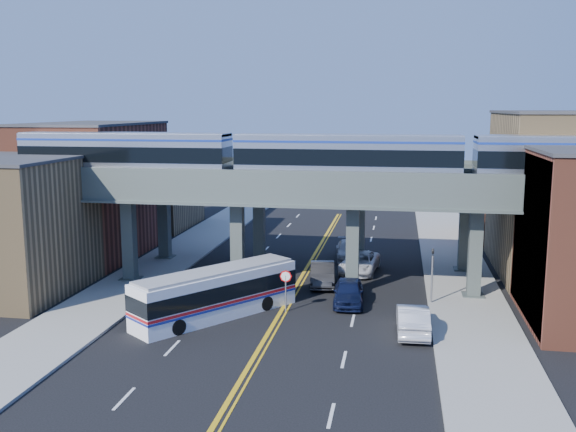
# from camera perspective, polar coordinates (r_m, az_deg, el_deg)

# --- Properties ---
(ground) EXTENTS (120.00, 120.00, 0.00)m
(ground) POSITION_cam_1_polar(r_m,az_deg,el_deg) (37.25, -1.48, -9.88)
(ground) COLOR black
(ground) RESTS_ON ground
(sidewalk_west) EXTENTS (5.00, 70.00, 0.16)m
(sidewalk_west) POSITION_cam_1_polar(r_m,az_deg,el_deg) (49.66, -12.33, -5.00)
(sidewalk_west) COLOR gray
(sidewalk_west) RESTS_ON ground
(sidewalk_east) EXTENTS (5.00, 70.00, 0.16)m
(sidewalk_east) POSITION_cam_1_polar(r_m,az_deg,el_deg) (46.32, 15.23, -6.19)
(sidewalk_east) COLOR gray
(sidewalk_east) RESTS_ON ground
(building_west_a) EXTENTS (8.00, 10.00, 9.00)m
(building_west_a) POSITION_cam_1_polar(r_m,az_deg,el_deg) (46.76, -23.29, -0.94)
(building_west_a) COLOR olive
(building_west_a) RESTS_ON ground
(building_west_b) EXTENTS (8.00, 14.00, 11.00)m
(building_west_b) POSITION_cam_1_polar(r_m,az_deg,el_deg) (56.90, -16.79, 2.22)
(building_west_b) COLOR brown
(building_west_b) RESTS_ON ground
(building_west_c) EXTENTS (8.00, 10.00, 8.00)m
(building_west_c) POSITION_cam_1_polar(r_m,az_deg,el_deg) (68.85, -11.91, 2.39)
(building_west_c) COLOR olive
(building_west_c) RESTS_ON ground
(building_east_b) EXTENTS (8.00, 14.00, 12.00)m
(building_east_b) POSITION_cam_1_polar(r_m,az_deg,el_deg) (52.11, 22.61, 1.79)
(building_east_b) COLOR olive
(building_east_b) RESTS_ON ground
(building_east_c) EXTENTS (8.00, 10.00, 9.00)m
(building_east_c) POSITION_cam_1_polar(r_m,az_deg,el_deg) (64.94, 20.06, 2.03)
(building_east_c) COLOR brown
(building_east_c) RESTS_ON ground
(mural_panel) EXTENTS (0.10, 9.50, 9.50)m
(mural_panel) POSITION_cam_1_polar(r_m,az_deg,el_deg) (39.90, 20.66, -2.11)
(mural_panel) COLOR teal
(mural_panel) RESTS_ON ground
(elevated_viaduct_near) EXTENTS (52.00, 3.60, 7.40)m
(elevated_viaduct_near) POSITION_cam_1_polar(r_m,az_deg,el_deg) (43.39, 0.56, 1.73)
(elevated_viaduct_near) COLOR #434E4A
(elevated_viaduct_near) RESTS_ON ground
(elevated_viaduct_far) EXTENTS (52.00, 3.60, 7.40)m
(elevated_viaduct_far) POSITION_cam_1_polar(r_m,az_deg,el_deg) (50.25, 1.86, 2.81)
(elevated_viaduct_far) COLOR #434E4A
(elevated_viaduct_far) RESTS_ON ground
(transit_train) EXTENTS (45.85, 2.87, 3.35)m
(transit_train) POSITION_cam_1_polar(r_m,az_deg,el_deg) (42.67, 5.28, 5.25)
(transit_train) COLOR black
(transit_train) RESTS_ON elevated_viaduct_near
(stop_sign) EXTENTS (0.76, 0.09, 2.63)m
(stop_sign) POSITION_cam_1_polar(r_m,az_deg,el_deg) (39.47, -0.20, -6.07)
(stop_sign) COLOR slate
(stop_sign) RESTS_ON ground
(traffic_signal) EXTENTS (0.15, 0.18, 4.10)m
(traffic_signal) POSITION_cam_1_polar(r_m,az_deg,el_deg) (41.72, 12.70, -4.67)
(traffic_signal) COLOR slate
(traffic_signal) RESTS_ON ground
(transit_bus) EXTENTS (8.46, 10.00, 2.77)m
(transit_bus) POSITION_cam_1_polar(r_m,az_deg,el_deg) (38.88, -6.39, -6.89)
(transit_bus) COLOR white
(transit_bus) RESTS_ON ground
(car_lane_a) EXTENTS (2.17, 4.80, 1.60)m
(car_lane_a) POSITION_cam_1_polar(r_m,az_deg,el_deg) (41.42, 5.40, -6.73)
(car_lane_a) COLOR #0E1534
(car_lane_a) RESTS_ON ground
(car_lane_b) EXTENTS (2.23, 4.94, 1.57)m
(car_lane_b) POSITION_cam_1_polar(r_m,az_deg,el_deg) (45.64, 3.08, -5.17)
(car_lane_b) COLOR #28282A
(car_lane_b) RESTS_ON ground
(car_lane_c) EXTENTS (3.10, 5.74, 1.53)m
(car_lane_c) POSITION_cam_1_polar(r_m,az_deg,el_deg) (49.27, 6.38, -4.13)
(car_lane_c) COLOR white
(car_lane_c) RESTS_ON ground
(car_lane_d) EXTENTS (2.64, 5.29, 1.48)m
(car_lane_d) POSITION_cam_1_polar(r_m,az_deg,el_deg) (53.47, 5.43, -3.05)
(car_lane_d) COLOR #AEADB2
(car_lane_d) RESTS_ON ground
(car_parked_curb) EXTENTS (1.86, 4.95, 1.61)m
(car_parked_curb) POSITION_cam_1_polar(r_m,az_deg,el_deg) (36.80, 11.03, -8.98)
(car_parked_curb) COLOR silver
(car_parked_curb) RESTS_ON ground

